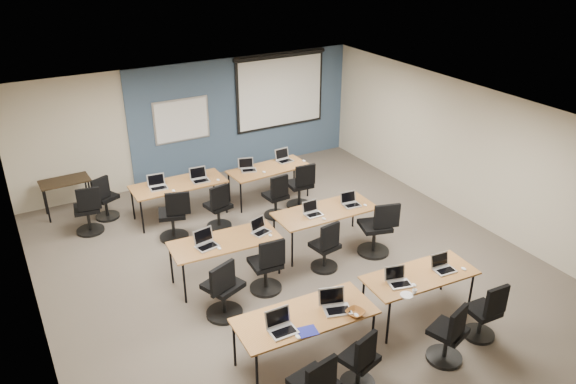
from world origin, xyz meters
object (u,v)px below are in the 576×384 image
projector_screen (280,87)px  laptop_9 (200,178)px  laptop_1 (335,305)px  task_chair_4 (223,293)px  task_chair_7 (377,232)px  task_chair_9 (219,210)px  spare_chair_b (89,214)px  laptop_0 (281,326)px  task_chair_3 (485,316)px  spare_chair_a (105,201)px  training_table_mid_left (225,243)px  laptop_3 (443,266)px  laptop_2 (398,280)px  task_chair_1 (360,365)px  laptop_6 (312,211)px  laptop_10 (248,167)px  task_chair_11 (301,189)px  whiteboard (182,120)px  training_table_front_left (305,318)px  laptop_7 (351,202)px  training_table_back_left (179,185)px  laptop_5 (260,229)px  task_chair_2 (449,338)px  laptop_4 (206,242)px  task_chair_10 (277,200)px  laptop_11 (284,158)px  task_chair_5 (267,269)px  utility_table (65,184)px  training_table_front_right (420,277)px  laptop_8 (158,185)px  training_table_mid_right (325,212)px  training_table_back_right (269,170)px  task_chair_8 (174,219)px

projector_screen → laptop_9: projector_screen is taller
laptop_1 → task_chair_4: size_ratio=0.35×
task_chair_7 → task_chair_9: bearing=149.2°
laptop_1 → spare_chair_b: size_ratio=0.36×
laptop_0 → task_chair_3: 3.00m
laptop_1 → task_chair_4: 1.81m
projector_screen → spare_chair_a: (-4.57, -1.01, -1.49)m
training_table_mid_left → laptop_3: (2.50, -2.39, 0.10)m
projector_screen → task_chair_4: size_ratio=2.31×
laptop_2 → task_chair_9: task_chair_9 is taller
task_chair_1 → laptop_6: bearing=52.2°
training_table_mid_left → laptop_10: size_ratio=5.62×
task_chair_11 → whiteboard: bearing=126.9°
training_table_front_left → laptop_3: (2.35, -0.08, 0.10)m
laptop_7 → task_chair_4: bearing=-155.7°
task_chair_1 → laptop_7: size_ratio=3.09×
laptop_0 → task_chair_11: task_chair_11 is taller
laptop_2 → laptop_10: size_ratio=0.98×
task_chair_4 → spare_chair_b: task_chair_4 is taller
training_table_front_left → projector_screen: bearing=66.5°
laptop_0 → task_chair_7: (2.94, 1.80, -0.36)m
training_table_back_left → laptop_5: bearing=-77.8°
laptop_1 → task_chair_2: size_ratio=0.37×
whiteboard → laptop_4: whiteboard is taller
training_table_front_left → task_chair_10: size_ratio=1.98×
training_table_mid_left → laptop_11: (2.50, 2.51, 0.11)m
laptop_2 → task_chair_5: bearing=141.8°
laptop_0 → task_chair_10: bearing=63.2°
utility_table → spare_chair_b: size_ratio=0.95×
laptop_0 → laptop_6: 3.20m
training_table_front_right → laptop_4: laptop_4 is taller
task_chair_1 → projector_screen: bearing=52.2°
task_chair_9 → laptop_8: bearing=125.2°
training_table_mid_right → laptop_10: bearing=101.6°
training_table_mid_right → laptop_5: (-1.38, -0.12, 0.10)m
training_table_back_right → task_chair_11: 0.83m
task_chair_1 → task_chair_7: 3.34m
laptop_9 → laptop_11: size_ratio=1.02×
laptop_0 → laptop_6: laptop_0 is taller
training_table_front_left → task_chair_11: bearing=62.8°
laptop_1 → task_chair_1: laptop_1 is taller
laptop_0 → laptop_7: 3.73m
laptop_6 → task_chair_3: bearing=-75.7°
training_table_front_right → laptop_9: (-1.60, 4.75, 0.11)m
training_table_mid_left → task_chair_8: bearing=104.3°
training_table_mid_left → laptop_11: bearing=48.8°
training_table_front_right → task_chair_2: (-0.33, -0.99, -0.28)m
training_table_mid_right → task_chair_10: bearing=100.9°
laptop_9 → task_chair_10: laptop_9 is taller
training_table_back_right → projector_screen: bearing=51.2°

